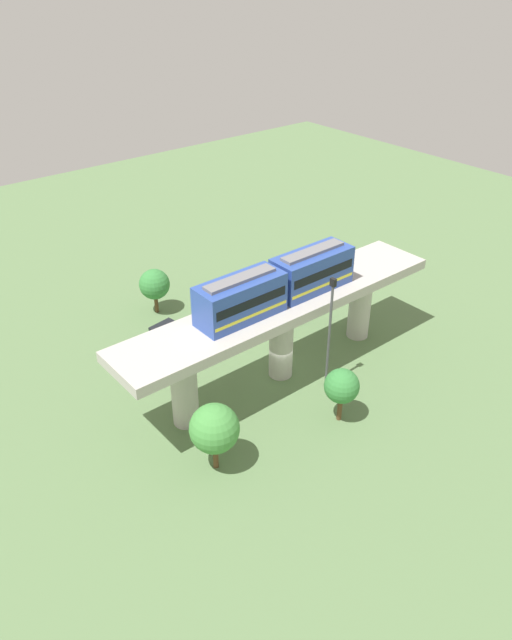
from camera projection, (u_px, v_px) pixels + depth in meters
name	position (u px, v px, depth m)	size (l,w,h in m)	color
ground_plane	(280.00, 374.00, 49.10)	(120.00, 120.00, 0.00)	#5B7A4C
viaduct	(282.00, 319.00, 46.35)	(5.20, 28.00, 6.89)	#B7B2AA
train	(278.00, 284.00, 44.42)	(2.64, 13.55, 3.24)	#2D4CA5
parked_car_silver	(167.00, 335.00, 52.63)	(2.38, 4.41, 1.76)	#B2B5BA
parked_car_blue	(293.00, 305.00, 57.07)	(2.69, 4.50, 1.76)	#284CB7
parked_car_yellow	(241.00, 288.00, 59.95)	(2.49, 4.45, 1.76)	yellow
tree_near_viaduct	(154.00, 284.00, 55.97)	(2.84, 2.84, 4.38)	brown
tree_mid_lot	(214.00, 429.00, 38.58)	(3.28, 3.28, 4.98)	brown
tree_far_corner	(342.00, 386.00, 42.83)	(2.54, 2.54, 4.31)	brown
signal_post	(330.00, 329.00, 45.06)	(0.44, 0.28, 9.49)	#4C4C51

